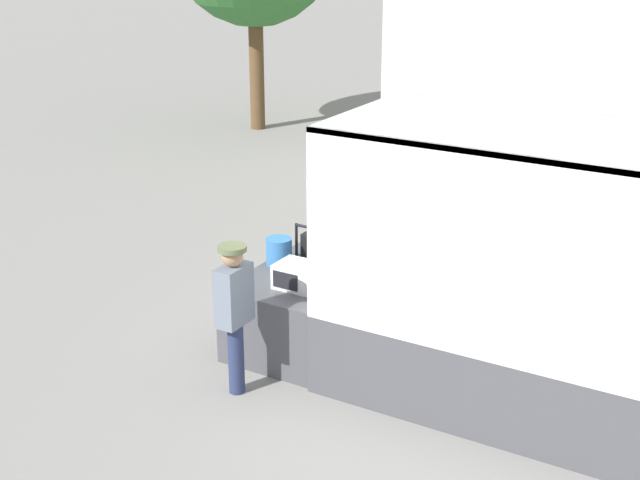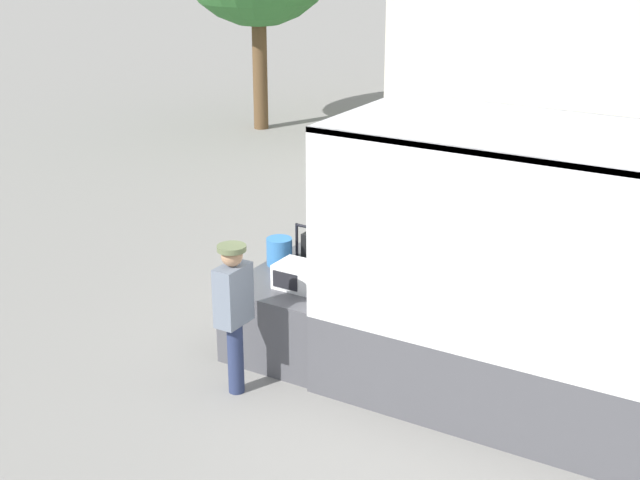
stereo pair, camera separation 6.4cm
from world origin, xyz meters
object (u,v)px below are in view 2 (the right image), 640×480
portable_generator (326,247)px  worker_person (234,303)px  microwave (299,276)px  orange_bucket (279,251)px

portable_generator → worker_person: worker_person is taller
portable_generator → worker_person: 1.93m
portable_generator → worker_person: (-0.03, -1.93, -0.04)m
microwave → worker_person: size_ratio=0.29×
portable_generator → microwave: bearing=-80.2°
portable_generator → worker_person: bearing=-90.8°
orange_bucket → worker_person: bearing=-74.8°
microwave → portable_generator: 0.90m
microwave → orange_bucket: bearing=140.4°
microwave → orange_bucket: 0.77m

